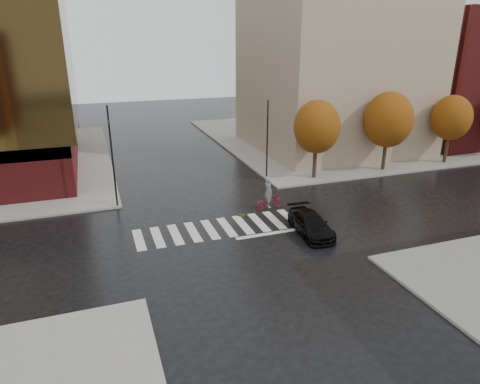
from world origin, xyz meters
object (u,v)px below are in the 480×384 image
object	(u,v)px
traffic_light_nw	(112,151)
traffic_light_ne	(267,135)
sedan	(311,224)
fire_hydrant	(63,189)
cyclist	(269,198)

from	to	relation	value
traffic_light_nw	traffic_light_ne	bearing A→B (deg)	100.38
sedan	fire_hydrant	distance (m)	18.93
cyclist	traffic_light_ne	world-z (taller)	traffic_light_ne
sedan	traffic_light_nw	xyz separation A→B (m)	(-10.88, 8.38, 3.50)
traffic_light_ne	fire_hydrant	size ratio (longest dim) A/B	8.21
traffic_light_nw	cyclist	bearing A→B (deg)	67.57
cyclist	traffic_light_ne	xyz separation A→B (m)	(2.55, 6.50, 2.92)
traffic_light_nw	traffic_light_ne	size ratio (longest dim) A/B	1.10
cyclist	traffic_light_ne	size ratio (longest dim) A/B	0.37
fire_hydrant	traffic_light_nw	bearing A→B (deg)	-45.00
sedan	cyclist	size ratio (longest dim) A/B	1.87
cyclist	traffic_light_nw	bearing A→B (deg)	64.17
cyclist	fire_hydrant	bearing A→B (deg)	56.27
cyclist	traffic_light_ne	bearing A→B (deg)	-26.56
cyclist	traffic_light_nw	distance (m)	11.25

